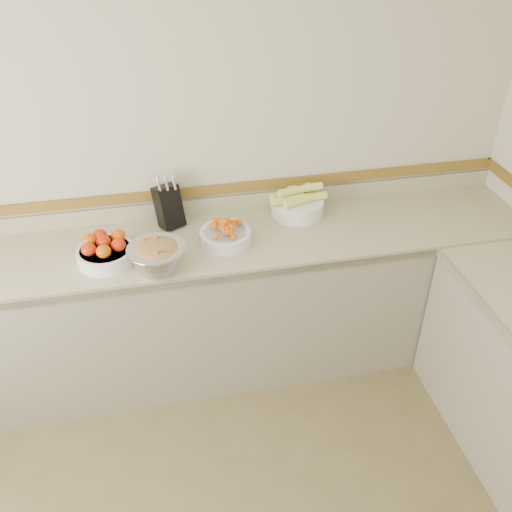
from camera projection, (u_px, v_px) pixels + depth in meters
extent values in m
plane|color=beige|center=(170.00, 153.00, 3.14)|extent=(4.00, 0.00, 4.00)
cube|color=tan|center=(181.00, 248.00, 3.11)|extent=(4.00, 0.65, 0.04)
cube|color=gray|center=(187.00, 311.00, 3.37)|extent=(4.00, 0.63, 0.86)
cube|color=#86785A|center=(188.00, 283.00, 2.86)|extent=(4.00, 0.02, 0.04)
cube|color=tan|center=(175.00, 209.00, 3.33)|extent=(4.00, 0.02, 0.10)
cube|color=brown|center=(174.00, 194.00, 3.27)|extent=(4.00, 0.02, 0.06)
cube|color=black|center=(169.00, 206.00, 3.21)|extent=(0.18, 0.20, 0.26)
cylinder|color=silver|center=(159.00, 185.00, 3.09)|extent=(0.03, 0.04, 0.07)
cylinder|color=silver|center=(167.00, 185.00, 3.10)|extent=(0.03, 0.04, 0.07)
cylinder|color=silver|center=(174.00, 184.00, 3.11)|extent=(0.03, 0.04, 0.07)
cylinder|color=silver|center=(159.00, 183.00, 3.11)|extent=(0.03, 0.04, 0.07)
cylinder|color=silver|center=(166.00, 182.00, 3.12)|extent=(0.03, 0.04, 0.07)
cylinder|color=silver|center=(174.00, 182.00, 3.13)|extent=(0.03, 0.04, 0.07)
cylinder|color=silver|center=(158.00, 181.00, 3.13)|extent=(0.03, 0.04, 0.07)
cylinder|color=silver|center=(166.00, 180.00, 3.14)|extent=(0.03, 0.04, 0.07)
cylinder|color=silver|center=(173.00, 180.00, 3.15)|extent=(0.03, 0.04, 0.07)
cylinder|color=white|center=(106.00, 255.00, 2.96)|extent=(0.29, 0.29, 0.08)
torus|color=white|center=(105.00, 250.00, 2.94)|extent=(0.30, 0.30, 0.01)
cylinder|color=white|center=(105.00, 250.00, 2.94)|extent=(0.26, 0.26, 0.01)
ellipsoid|color=red|center=(89.00, 249.00, 2.87)|extent=(0.08, 0.08, 0.07)
ellipsoid|color=#D34C07|center=(104.00, 251.00, 2.86)|extent=(0.08, 0.08, 0.07)
ellipsoid|color=red|center=(118.00, 245.00, 2.90)|extent=(0.08, 0.08, 0.07)
ellipsoid|color=#D34C07|center=(89.00, 240.00, 2.94)|extent=(0.08, 0.08, 0.07)
ellipsoid|color=red|center=(104.00, 242.00, 2.93)|extent=(0.08, 0.08, 0.07)
ellipsoid|color=#D34C07|center=(118.00, 236.00, 2.98)|extent=(0.08, 0.08, 0.07)
ellipsoid|color=red|center=(100.00, 236.00, 2.98)|extent=(0.08, 0.08, 0.07)
cylinder|color=white|center=(225.00, 237.00, 3.11)|extent=(0.28, 0.28, 0.07)
torus|color=white|center=(225.00, 232.00, 3.09)|extent=(0.28, 0.28, 0.01)
cylinder|color=white|center=(225.00, 232.00, 3.09)|extent=(0.24, 0.24, 0.01)
sphere|color=#DB5D07|center=(226.00, 222.00, 3.05)|extent=(0.03, 0.03, 0.03)
sphere|color=#DB5D07|center=(223.00, 224.00, 3.05)|extent=(0.03, 0.03, 0.03)
sphere|color=#DB5D07|center=(231.00, 226.00, 3.04)|extent=(0.03, 0.03, 0.03)
sphere|color=#DB5D07|center=(227.00, 222.00, 3.07)|extent=(0.03, 0.03, 0.03)
sphere|color=#DB5D07|center=(225.00, 222.00, 3.05)|extent=(0.03, 0.03, 0.03)
sphere|color=#DB5D07|center=(240.00, 229.00, 3.05)|extent=(0.03, 0.03, 0.03)
sphere|color=#DB5D07|center=(220.00, 219.00, 3.15)|extent=(0.03, 0.03, 0.03)
sphere|color=#DB5D07|center=(210.00, 225.00, 3.09)|extent=(0.03, 0.03, 0.03)
sphere|color=#DB5D07|center=(228.00, 220.00, 3.07)|extent=(0.03, 0.03, 0.03)
sphere|color=#DB5D07|center=(235.00, 229.00, 3.03)|extent=(0.03, 0.03, 0.03)
sphere|color=#DB5D07|center=(227.00, 221.00, 3.07)|extent=(0.03, 0.03, 0.03)
sphere|color=#DB5D07|center=(210.00, 234.00, 3.03)|extent=(0.03, 0.03, 0.03)
sphere|color=#DB5D07|center=(224.00, 221.00, 3.08)|extent=(0.03, 0.03, 0.03)
sphere|color=#DB5D07|center=(225.00, 224.00, 3.04)|extent=(0.03, 0.03, 0.03)
sphere|color=#DB5D07|center=(225.00, 223.00, 3.07)|extent=(0.03, 0.03, 0.03)
sphere|color=#DB5D07|center=(234.00, 231.00, 3.03)|extent=(0.03, 0.03, 0.03)
sphere|color=#DB5D07|center=(226.00, 223.00, 3.05)|extent=(0.03, 0.03, 0.03)
sphere|color=#DB5D07|center=(233.00, 222.00, 3.09)|extent=(0.03, 0.03, 0.03)
sphere|color=#DB5D07|center=(242.00, 225.00, 3.10)|extent=(0.03, 0.03, 0.03)
sphere|color=#DB5D07|center=(229.00, 221.00, 3.08)|extent=(0.03, 0.03, 0.03)
sphere|color=#DB5D07|center=(222.00, 222.00, 3.07)|extent=(0.03, 0.03, 0.03)
sphere|color=#DB5D07|center=(227.00, 229.00, 3.02)|extent=(0.03, 0.03, 0.03)
sphere|color=#DB5D07|center=(237.00, 234.00, 3.02)|extent=(0.03, 0.03, 0.03)
sphere|color=#DB5D07|center=(217.00, 231.00, 3.02)|extent=(0.03, 0.03, 0.03)
sphere|color=#DB5D07|center=(219.00, 220.00, 3.11)|extent=(0.03, 0.03, 0.03)
sphere|color=#DB5D07|center=(220.00, 233.00, 3.01)|extent=(0.03, 0.03, 0.03)
sphere|color=#DB5D07|center=(226.00, 223.00, 3.07)|extent=(0.03, 0.03, 0.03)
sphere|color=#DB5D07|center=(223.00, 229.00, 3.03)|extent=(0.03, 0.03, 0.03)
sphere|color=#DB5D07|center=(220.00, 220.00, 3.11)|extent=(0.03, 0.03, 0.03)
sphere|color=#DB5D07|center=(215.00, 223.00, 3.09)|extent=(0.03, 0.03, 0.03)
sphere|color=#DB5D07|center=(224.00, 222.00, 3.08)|extent=(0.03, 0.03, 0.03)
sphere|color=#DB5D07|center=(225.00, 221.00, 3.05)|extent=(0.03, 0.03, 0.03)
sphere|color=#DB5D07|center=(222.00, 222.00, 3.05)|extent=(0.03, 0.03, 0.03)
sphere|color=#DB5D07|center=(226.00, 226.00, 3.03)|extent=(0.03, 0.03, 0.03)
sphere|color=#DB5D07|center=(215.00, 226.00, 3.05)|extent=(0.03, 0.03, 0.03)
sphere|color=#DB5D07|center=(219.00, 238.00, 2.99)|extent=(0.03, 0.03, 0.03)
sphere|color=#DB5D07|center=(233.00, 228.00, 3.03)|extent=(0.03, 0.03, 0.03)
sphere|color=#DB5D07|center=(224.00, 221.00, 3.04)|extent=(0.03, 0.03, 0.03)
sphere|color=#DB5D07|center=(224.00, 223.00, 3.05)|extent=(0.03, 0.03, 0.03)
cylinder|color=white|center=(297.00, 207.00, 3.35)|extent=(0.31, 0.31, 0.09)
torus|color=white|center=(298.00, 201.00, 3.33)|extent=(0.31, 0.31, 0.01)
cylinder|color=#E3E760|center=(288.00, 200.00, 3.29)|extent=(0.21, 0.09, 0.05)
cylinder|color=#E3E760|center=(300.00, 201.00, 3.28)|extent=(0.21, 0.11, 0.05)
cylinder|color=#E3E760|center=(310.00, 197.00, 3.31)|extent=(0.21, 0.06, 0.05)
cylinder|color=#E3E760|center=(287.00, 194.00, 3.34)|extent=(0.21, 0.10, 0.05)
cylinder|color=#E3E760|center=(301.00, 192.00, 3.36)|extent=(0.21, 0.05, 0.05)
cylinder|color=#E3E760|center=(295.00, 190.00, 3.28)|extent=(0.21, 0.10, 0.05)
cylinder|color=#E3E760|center=(305.00, 188.00, 3.31)|extent=(0.21, 0.06, 0.05)
cylinder|color=#B2B2BA|center=(157.00, 259.00, 2.88)|extent=(0.30, 0.30, 0.14)
torus|color=#B2B2BA|center=(156.00, 249.00, 2.84)|extent=(0.30, 0.30, 0.01)
ellipsoid|color=#B41514|center=(156.00, 250.00, 2.85)|extent=(0.24, 0.24, 0.08)
cube|color=#B41514|center=(154.00, 238.00, 2.89)|extent=(0.03, 0.03, 0.02)
cube|color=#7AB95A|center=(158.00, 241.00, 2.87)|extent=(0.03, 0.03, 0.02)
cube|color=#B41514|center=(166.00, 251.00, 2.80)|extent=(0.02, 0.02, 0.02)
cube|color=#7AB95A|center=(156.00, 247.00, 2.84)|extent=(0.03, 0.03, 0.02)
cube|color=#B41514|center=(157.00, 238.00, 2.87)|extent=(0.03, 0.03, 0.02)
cube|color=#7AB95A|center=(157.00, 252.00, 2.77)|extent=(0.03, 0.03, 0.02)
cube|color=#B41514|center=(160.00, 248.00, 2.83)|extent=(0.03, 0.03, 0.02)
cube|color=#7AB95A|center=(157.00, 255.00, 2.78)|extent=(0.03, 0.03, 0.02)
cube|color=#B41514|center=(162.00, 249.00, 2.81)|extent=(0.03, 0.03, 0.02)
cube|color=#7AB95A|center=(153.00, 247.00, 2.84)|extent=(0.03, 0.03, 0.02)
cube|color=#B41514|center=(166.00, 251.00, 2.79)|extent=(0.03, 0.03, 0.02)
cube|color=#7AB95A|center=(152.00, 249.00, 2.82)|extent=(0.02, 0.02, 0.02)
cube|color=#B41514|center=(161.00, 251.00, 2.78)|extent=(0.03, 0.03, 0.02)
cube|color=#7AB95A|center=(142.00, 240.00, 2.87)|extent=(0.02, 0.02, 0.02)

